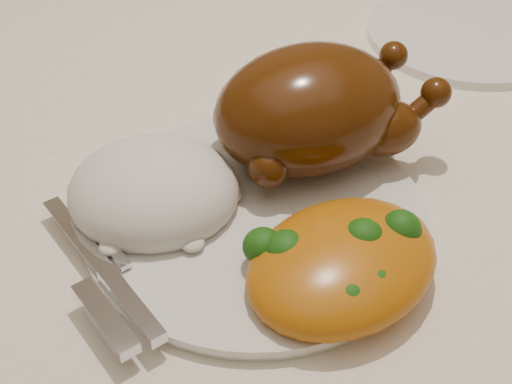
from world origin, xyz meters
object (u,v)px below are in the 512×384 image
object	(u,v)px
roast_chicken	(314,108)
side_plate	(466,34)
dinner_plate	(256,217)
dining_table	(258,200)

from	to	relation	value
roast_chicken	side_plate	bearing A→B (deg)	27.03
dinner_plate	side_plate	xyz separation A→B (m)	(0.31, 0.19, -0.00)
roast_chicken	dining_table	bearing A→B (deg)	97.27
dining_table	roast_chicken	xyz separation A→B (m)	(0.01, -0.08, 0.16)
dinner_plate	dining_table	bearing A→B (deg)	67.93
dining_table	roast_chicken	bearing A→B (deg)	-80.53
dining_table	roast_chicken	world-z (taller)	roast_chicken
side_plate	roast_chicken	xyz separation A→B (m)	(-0.25, -0.14, 0.05)
dining_table	dinner_plate	distance (m)	0.18
dining_table	side_plate	distance (m)	0.29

